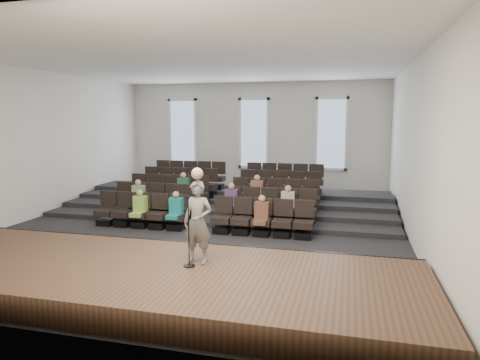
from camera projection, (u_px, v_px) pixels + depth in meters
The scene contains 14 objects.
ground at pixel (205, 227), 13.40m from camera, with size 14.00×14.00×0.00m, color #232326.
ceiling at pixel (203, 63), 12.70m from camera, with size 12.00×14.00×0.02m, color white.
wall_back at pixel (254, 138), 19.78m from camera, with size 12.00×0.04×5.00m, color silver.
wall_front at pixel (48, 176), 6.32m from camera, with size 12.00×0.04×5.00m, color silver.
wall_left at pixel (37, 144), 14.54m from camera, with size 0.04×14.00×5.00m, color silver.
wall_right at pixel (415, 150), 11.57m from camera, with size 0.04×14.00×5.00m, color silver.
stage at pixel (121, 276), 8.48m from camera, with size 11.80×3.60×0.50m, color #4E3221.
stage_lip at pixel (159, 250), 10.17m from camera, with size 11.80×0.06×0.52m, color black.
risers at pixel (232, 202), 16.41m from camera, with size 11.80×4.80×0.60m.
seating_rows at pixel (220, 197), 14.78m from camera, with size 6.80×4.70×1.67m.
windows at pixel (254, 133), 19.69m from camera, with size 8.44×0.10×3.24m.
audience at pixel (208, 199), 13.60m from camera, with size 5.45×2.64×1.10m.
speaker at pixel (198, 222), 8.45m from camera, with size 0.60×0.39×1.65m, color slate.
mic_stand at pixel (189, 246), 8.26m from camera, with size 0.23×0.23×1.39m.
Camera 1 is at (4.31, -12.38, 3.33)m, focal length 32.00 mm.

